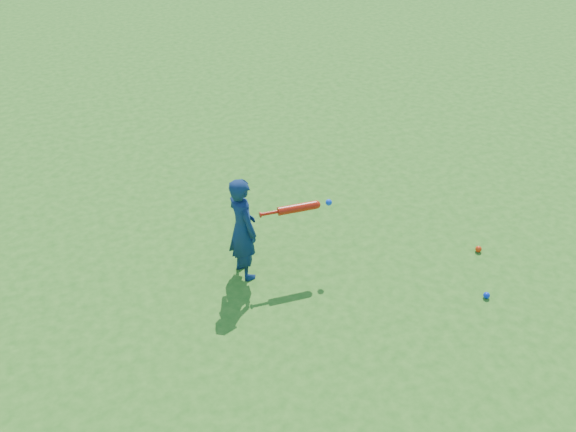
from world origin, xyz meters
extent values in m
plane|color=#2A6C19|center=(0.00, 0.00, 0.00)|extent=(80.00, 80.00, 0.00)
imported|color=#10264E|center=(0.21, 0.58, 0.60)|extent=(0.38, 0.49, 1.20)
sphere|color=red|center=(2.85, 0.08, 0.04)|extent=(0.07, 0.07, 0.07)
sphere|color=#0C30D7|center=(2.48, -0.63, 0.03)|extent=(0.07, 0.07, 0.07)
cylinder|color=red|center=(0.39, 0.53, 0.77)|extent=(0.02, 0.06, 0.06)
cylinder|color=red|center=(0.49, 0.53, 0.77)|extent=(0.20, 0.04, 0.04)
cylinder|color=red|center=(0.79, 0.52, 0.77)|extent=(0.43, 0.10, 0.09)
sphere|color=red|center=(1.00, 0.52, 0.77)|extent=(0.09, 0.09, 0.09)
sphere|color=blue|center=(1.15, 0.52, 0.77)|extent=(0.07, 0.07, 0.07)
camera|label=1|loc=(-1.11, -4.74, 4.48)|focal=40.00mm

